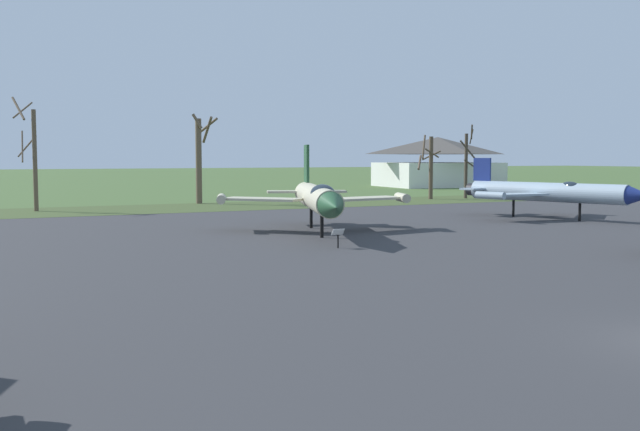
% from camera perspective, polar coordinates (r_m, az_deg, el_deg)
% --- Properties ---
extents(asphalt_apron, '(100.29, 59.38, 0.05)m').
position_cam_1_polar(asphalt_apron, '(33.82, 2.09, -3.29)').
color(asphalt_apron, '#333335').
rests_on(asphalt_apron, ground).
extents(grass_verge_strip, '(160.29, 12.00, 0.06)m').
position_cam_1_polar(grass_verge_strip, '(67.16, -12.78, 0.50)').
color(grass_verge_strip, '#3C4C26').
rests_on(grass_verge_strip, ground).
extents(jet_fighter_rear_center, '(11.48, 14.57, 4.60)m').
position_cam_1_polar(jet_fighter_rear_center, '(57.09, 17.42, 1.77)').
color(jet_fighter_rear_center, '#8EA3B2').
rests_on(jet_fighter_rear_center, ground).
extents(jet_fighter_rear_left, '(12.21, 15.64, 5.50)m').
position_cam_1_polar(jet_fighter_rear_left, '(44.11, -0.24, 1.42)').
color(jet_fighter_rear_left, '#B7B293').
rests_on(jet_fighter_rear_left, ground).
extents(info_placard_rear_left, '(0.65, 0.28, 1.04)m').
position_cam_1_polar(info_placard_rear_left, '(36.99, 1.41, -1.59)').
color(info_placard_rear_left, black).
rests_on(info_placard_rear_left, ground).
extents(bare_tree_center, '(2.02, 3.29, 9.78)m').
position_cam_1_polar(bare_tree_center, '(66.85, -21.52, 4.49)').
color(bare_tree_center, brown).
rests_on(bare_tree_center, ground).
extents(bare_tree_right_of_center, '(2.61, 2.81, 8.96)m').
position_cam_1_polar(bare_tree_right_of_center, '(73.79, -9.37, 4.56)').
color(bare_tree_right_of_center, brown).
rests_on(bare_tree_right_of_center, ground).
extents(bare_tree_far_right, '(3.38, 2.99, 7.15)m').
position_cam_1_polar(bare_tree_far_right, '(81.53, 8.53, 3.90)').
color(bare_tree_far_right, brown).
rests_on(bare_tree_far_right, ground).
extents(bare_tree_backdrop_extra, '(2.37, 1.86, 8.30)m').
position_cam_1_polar(bare_tree_backdrop_extra, '(83.60, 11.39, 4.07)').
color(bare_tree_backdrop_extra, '#42382D').
rests_on(bare_tree_backdrop_extra, ground).
extents(visitor_building, '(19.51, 15.79, 7.90)m').
position_cam_1_polar(visitor_building, '(118.97, 9.16, 4.16)').
color(visitor_building, silver).
rests_on(visitor_building, ground).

